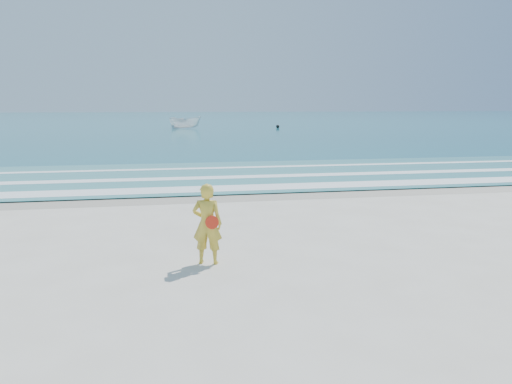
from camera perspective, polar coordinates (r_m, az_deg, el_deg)
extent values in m
plane|color=silver|center=(9.24, 3.30, -10.45)|extent=(400.00, 400.00, 0.00)
cube|color=#B2A893|center=(17.82, -3.69, -0.43)|extent=(400.00, 2.40, 0.00)
cube|color=#19727F|center=(113.46, -9.72, 8.26)|extent=(400.00, 190.00, 0.04)
cube|color=#59B7AD|center=(22.72, -5.24, 1.92)|extent=(400.00, 10.00, 0.01)
cube|color=white|center=(19.08, -4.17, 0.41)|extent=(400.00, 1.40, 0.01)
cube|color=white|center=(21.93, -5.04, 1.65)|extent=(400.00, 0.90, 0.01)
cube|color=white|center=(25.18, -5.79, 2.72)|extent=(400.00, 0.60, 0.01)
imported|color=white|center=(66.61, -8.10, 7.88)|extent=(4.52, 2.82, 1.64)
sphere|color=black|center=(67.40, 2.50, 7.49)|extent=(0.46, 0.46, 0.46)
imported|color=gold|center=(10.18, -5.60, -3.65)|extent=(0.69, 0.55, 1.66)
cylinder|color=red|center=(9.99, -5.05, -3.48)|extent=(0.27, 0.08, 0.27)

